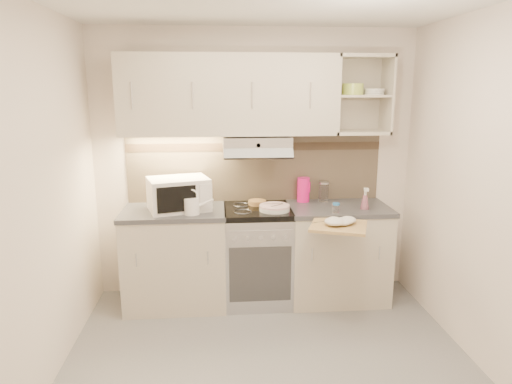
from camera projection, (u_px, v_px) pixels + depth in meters
ground at (271, 369)px, 3.26m from camera, size 3.00×3.00×0.00m
room_shell at (267, 136)px, 3.25m from camera, size 3.04×2.84×2.52m
base_cabinet_left at (176, 259)px, 4.17m from camera, size 0.90×0.60×0.86m
worktop_left at (174, 212)px, 4.07m from camera, size 0.92×0.62×0.04m
base_cabinet_right at (337, 254)px, 4.29m from camera, size 0.90×0.60×0.86m
worktop_right at (338, 208)px, 4.19m from camera, size 0.92×0.62×0.04m
electric_range at (257, 255)px, 4.23m from camera, size 0.60×0.60×0.90m
microwave at (178, 194)px, 4.03m from camera, size 0.60×0.51×0.29m
watering_can at (193, 205)px, 3.91m from camera, size 0.26×0.13×0.22m
plate_stack at (275, 208)px, 4.03m from camera, size 0.27×0.27×0.06m
bread_loaf at (257, 202)px, 4.24m from camera, size 0.17×0.17×0.04m
pink_pitcher at (303, 190)px, 4.33m from camera, size 0.12×0.12×0.23m
glass_jar at (324, 191)px, 4.35m from camera, size 0.10×0.10×0.19m
spice_jar at (336, 208)px, 3.96m from camera, size 0.06×0.06×0.09m
spray_bottle at (365, 200)px, 4.07m from camera, size 0.08×0.08×0.21m
cutting_board at (339, 226)px, 3.68m from camera, size 0.54×0.52×0.02m
dish_towel at (345, 221)px, 3.63m from camera, size 0.32×0.28×0.08m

